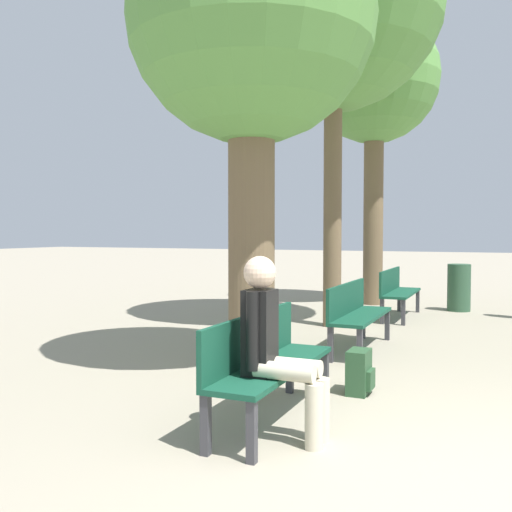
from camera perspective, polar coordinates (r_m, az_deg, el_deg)
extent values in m
cube|color=#144733|center=(4.49, 1.84, -11.05)|extent=(0.42, 1.69, 0.04)
cube|color=#144733|center=(4.52, -0.44, -8.22)|extent=(0.04, 1.69, 0.38)
cube|color=#38383D|center=(3.79, -0.43, -17.17)|extent=(0.06, 0.06, 0.41)
cube|color=#38383D|center=(5.22, 6.90, -11.66)|extent=(0.06, 0.06, 0.41)
cube|color=#38383D|center=(3.93, -5.06, -16.46)|extent=(0.06, 0.06, 0.41)
cube|color=#38383D|center=(5.32, 3.40, -11.37)|extent=(0.06, 0.06, 0.41)
cube|color=#144733|center=(7.23, 10.52, -5.92)|extent=(0.42, 1.69, 0.04)
cube|color=#144733|center=(7.25, 9.06, -4.21)|extent=(0.04, 1.69, 0.38)
cube|color=#38383D|center=(6.47, 10.33, -8.93)|extent=(0.06, 0.06, 0.41)
cube|color=#38383D|center=(8.00, 12.99, -6.75)|extent=(0.06, 0.06, 0.41)
cube|color=#38383D|center=(6.55, 7.46, -8.76)|extent=(0.06, 0.06, 0.41)
cube|color=#38383D|center=(8.07, 10.65, -6.66)|extent=(0.06, 0.06, 0.41)
cube|color=#144733|center=(10.07, 14.32, -3.60)|extent=(0.42, 1.69, 0.04)
cube|color=#144733|center=(10.08, 13.26, -2.37)|extent=(0.04, 1.69, 0.38)
cube|color=#38383D|center=(9.29, 14.51, -5.49)|extent=(0.06, 0.06, 0.41)
cube|color=#38383D|center=(10.86, 15.86, -4.37)|extent=(0.06, 0.06, 0.41)
cube|color=#38383D|center=(9.35, 12.49, -5.42)|extent=(0.06, 0.06, 0.41)
cube|color=#38383D|center=(10.91, 14.13, -4.32)|extent=(0.06, 0.06, 0.41)
cylinder|color=brown|center=(6.03, -0.46, 2.62)|extent=(0.49, 0.49, 2.99)
sphere|color=#568E42|center=(6.43, -0.47, 22.72)|extent=(2.60, 2.60, 2.60)
cylinder|color=brown|center=(8.94, 7.67, 6.06)|extent=(0.28, 0.28, 4.08)
sphere|color=#568E42|center=(9.59, 7.78, 24.02)|extent=(3.35, 3.35, 3.35)
cylinder|color=brown|center=(11.80, 11.65, 4.55)|extent=(0.39, 0.39, 3.83)
sphere|color=#568E42|center=(12.18, 11.76, 16.98)|extent=(2.57, 2.57, 2.57)
cylinder|color=beige|center=(4.02, 2.84, -11.45)|extent=(0.43, 0.13, 0.13)
cylinder|color=beige|center=(4.03, 5.82, -15.67)|extent=(0.13, 0.13, 0.45)
cylinder|color=beige|center=(4.16, 3.60, -10.98)|extent=(0.43, 0.13, 0.13)
cylinder|color=beige|center=(4.16, 6.49, -15.05)|extent=(0.13, 0.13, 0.45)
cube|color=black|center=(4.11, 0.38, -7.64)|extent=(0.20, 0.23, 0.61)
cylinder|color=black|center=(3.99, -0.36, -7.50)|extent=(0.09, 0.09, 0.55)
cylinder|color=black|center=(4.23, 1.08, -6.95)|extent=(0.09, 0.09, 0.55)
sphere|color=beige|center=(4.06, 0.38, -1.65)|extent=(0.23, 0.23, 0.23)
cube|color=#284C2D|center=(5.37, 10.24, -11.33)|extent=(0.18, 0.30, 0.40)
cube|color=#284C2D|center=(5.36, 11.41, -12.02)|extent=(0.04, 0.21, 0.18)
cylinder|color=#2D5138|center=(11.25, 19.63, -2.99)|extent=(0.42, 0.42, 0.87)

